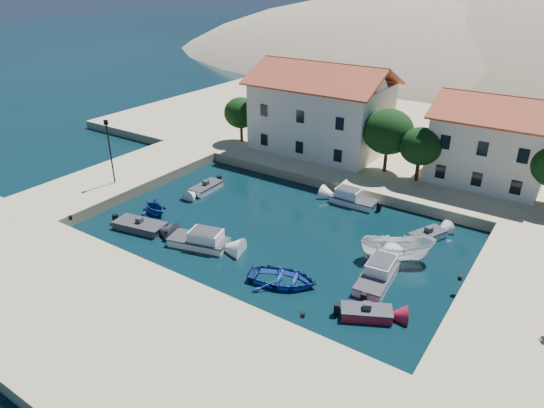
{
  "coord_description": "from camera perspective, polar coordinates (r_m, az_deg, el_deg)",
  "views": [
    {
      "loc": [
        19.4,
        -19.23,
        19.54
      ],
      "look_at": [
        -1.01,
        10.88,
        2.0
      ],
      "focal_mm": 32.0,
      "sensor_mm": 36.0,
      "label": 1
    }
  ],
  "objects": [
    {
      "name": "lamppost",
      "position": [
        48.19,
        -18.59,
        6.51
      ],
      "size": [
        0.35,
        0.25,
        6.22
      ],
      "color": "black",
      "rests_on": "quay_west"
    },
    {
      "name": "motorboat_white_west",
      "position": [
        48.11,
        -7.75,
        1.91
      ],
      "size": [
        1.71,
        3.64,
        1.25
      ],
      "rotation": [
        0.0,
        0.0,
        -1.54
      ],
      "color": "white",
      "rests_on": "ground"
    },
    {
      "name": "quay_north",
      "position": [
        62.77,
        16.52,
        7.01
      ],
      "size": [
        80.0,
        36.0,
        1.0
      ],
      "primitive_type": "cube",
      "color": "tan",
      "rests_on": "ground"
    },
    {
      "name": "motorboat_grey_sw",
      "position": [
        42.05,
        -15.25,
        -2.49
      ],
      "size": [
        4.66,
        2.71,
        1.25
      ],
      "rotation": [
        0.0,
        0.0,
        0.18
      ],
      "color": "#38383E",
      "rests_on": "ground"
    },
    {
      "name": "rowboat_west",
      "position": [
        44.64,
        -13.58,
        -0.99
      ],
      "size": [
        3.45,
        3.14,
        1.56
      ],
      "primitive_type": "imported",
      "rotation": [
        0.0,
        0.0,
        -1.79
      ],
      "color": "navy",
      "rests_on": "ground"
    },
    {
      "name": "quay_west",
      "position": [
        51.88,
        -17.27,
        3.0
      ],
      "size": [
        8.0,
        20.0,
        1.0
      ],
      "primitive_type": "cube",
      "color": "tan",
      "rests_on": "ground"
    },
    {
      "name": "ground",
      "position": [
        33.59,
        -9.17,
        -10.22
      ],
      "size": [
        400.0,
        400.0,
        0.0
      ],
      "primitive_type": "plane",
      "color": "black",
      "rests_on": "ground"
    },
    {
      "name": "trees",
      "position": [
        49.34,
        15.11,
        7.51
      ],
      "size": [
        37.3,
        5.3,
        6.45
      ],
      "color": "#382314",
      "rests_on": "quay_north"
    },
    {
      "name": "bollards",
      "position": [
        33.87,
        -1.33,
        -7.15
      ],
      "size": [
        29.36,
        9.56,
        0.3
      ],
      "color": "black",
      "rests_on": "ground"
    },
    {
      "name": "cabin_cruiser_north",
      "position": [
        45.37,
        9.58,
        0.52
      ],
      "size": [
        4.27,
        1.81,
        1.6
      ],
      "rotation": [
        0.0,
        0.0,
        3.14
      ],
      "color": "white",
      "rests_on": "ground"
    },
    {
      "name": "motorboat_red_se",
      "position": [
        31.51,
        11.05,
        -12.46
      ],
      "size": [
        3.47,
        2.72,
        1.25
      ],
      "rotation": [
        0.0,
        0.0,
        0.48
      ],
      "color": "maroon",
      "rests_on": "ground"
    },
    {
      "name": "cabin_cruiser_east",
      "position": [
        34.69,
        12.3,
        -8.27
      ],
      "size": [
        2.37,
        4.99,
        1.6
      ],
      "rotation": [
        0.0,
        0.0,
        1.66
      ],
      "color": "white",
      "rests_on": "ground"
    },
    {
      "name": "rowboat_south",
      "position": [
        34.08,
        1.29,
        -9.25
      ],
      "size": [
        5.74,
        4.82,
        1.02
      ],
      "primitive_type": "imported",
      "rotation": [
        0.0,
        0.0,
        1.87
      ],
      "color": "navy",
      "rests_on": "ground"
    },
    {
      "name": "cabin_cruiser_south",
      "position": [
        38.55,
        -8.62,
        -4.22
      ],
      "size": [
        5.08,
        3.14,
        1.6
      ],
      "rotation": [
        0.0,
        0.0,
        0.25
      ],
      "color": "white",
      "rests_on": "ground"
    },
    {
      "name": "building_mid",
      "position": [
        50.85,
        24.51,
        7.05
      ],
      "size": [
        10.5,
        8.4,
        8.3
      ],
      "color": "beige",
      "rests_on": "quay_north"
    },
    {
      "name": "quay_south",
      "position": [
        30.23,
        -17.18,
        -14.69
      ],
      "size": [
        52.0,
        12.0,
        1.0
      ],
      "primitive_type": "cube",
      "color": "tan",
      "rests_on": "ground"
    },
    {
      "name": "building_left",
      "position": [
        55.32,
        5.8,
        11.38
      ],
      "size": [
        14.7,
        9.45,
        9.7
      ],
      "color": "beige",
      "rests_on": "quay_north"
    },
    {
      "name": "boat_east",
      "position": [
        37.71,
        14.38,
        -6.38
      ],
      "size": [
        5.76,
        4.41,
        2.1
      ],
      "primitive_type": "imported",
      "rotation": [
        0.0,
        0.0,
        2.07
      ],
      "color": "white",
      "rests_on": "ground"
    },
    {
      "name": "motorboat_white_ne",
      "position": [
        41.11,
        17.86,
        -3.53
      ],
      "size": [
        2.63,
        3.47,
        1.25
      ],
      "rotation": [
        0.0,
        0.0,
        1.15
      ],
      "color": "white",
      "rests_on": "ground"
    }
  ]
}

